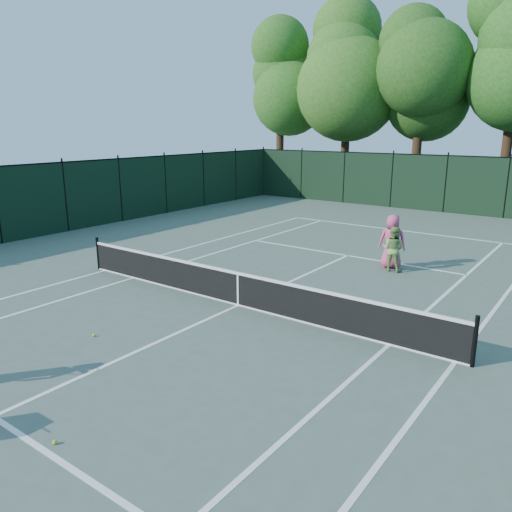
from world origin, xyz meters
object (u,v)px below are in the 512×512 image
Objects in this scene: player_pink at (392,241)px; loose_ball_near_cart at (55,442)px; loose_ball_midcourt at (94,335)px; player_green at (393,249)px.

loose_ball_near_cart is (-0.39, -12.02, -0.86)m from player_pink.
player_pink reaches higher than loose_ball_near_cart.
loose_ball_midcourt is at bearing 135.62° from loose_ball_near_cart.
loose_ball_midcourt is (-3.37, -8.94, -0.70)m from player_green.
player_pink is at bearing 70.92° from loose_ball_midcourt.
player_pink is at bearing 88.12° from loose_ball_near_cart.
loose_ball_near_cart is 1.00× the size of loose_ball_midcourt.
player_pink is 1.22× the size of player_green.
player_pink reaches higher than loose_ball_midcourt.
loose_ball_midcourt is at bearing 68.30° from player_green.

